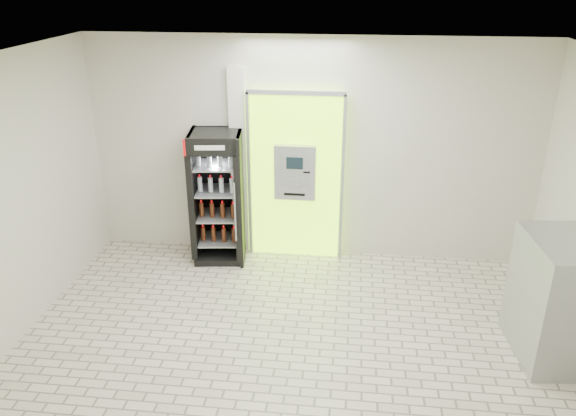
# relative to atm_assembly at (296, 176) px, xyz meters

# --- Properties ---
(ground) EXTENTS (6.00, 6.00, 0.00)m
(ground) POSITION_rel_atm_assembly_xyz_m (0.20, -2.41, -1.17)
(ground) COLOR beige
(ground) RESTS_ON ground
(room_shell) EXTENTS (6.00, 6.00, 6.00)m
(room_shell) POSITION_rel_atm_assembly_xyz_m (0.20, -2.41, 0.67)
(room_shell) COLOR beige
(room_shell) RESTS_ON ground
(atm_assembly) EXTENTS (1.30, 0.24, 2.33)m
(atm_assembly) POSITION_rel_atm_assembly_xyz_m (0.00, 0.00, 0.00)
(atm_assembly) COLOR #A0F617
(atm_assembly) RESTS_ON ground
(pillar) EXTENTS (0.22, 0.11, 2.60)m
(pillar) POSITION_rel_atm_assembly_xyz_m (-0.78, 0.04, 0.13)
(pillar) COLOR silver
(pillar) RESTS_ON ground
(beverage_cooler) EXTENTS (0.75, 0.70, 1.81)m
(beverage_cooler) POSITION_rel_atm_assembly_xyz_m (-1.03, -0.22, -0.30)
(beverage_cooler) COLOR black
(beverage_cooler) RESTS_ON ground
(steel_cabinet) EXTENTS (0.75, 1.04, 1.31)m
(steel_cabinet) POSITION_rel_atm_assembly_xyz_m (2.86, -1.94, -0.51)
(steel_cabinet) COLOR #9A9DA1
(steel_cabinet) RESTS_ON ground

